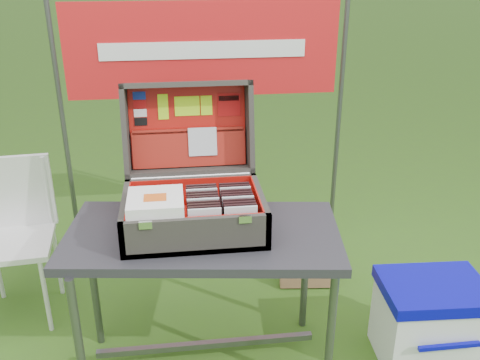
{
  "coord_description": "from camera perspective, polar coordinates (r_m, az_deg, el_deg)",
  "views": [
    {
      "loc": [
        -0.19,
        -2.07,
        1.85
      ],
      "look_at": [
        0.09,
        0.1,
        0.9
      ],
      "focal_mm": 40.0,
      "sensor_mm": 36.0,
      "label": 1
    }
  ],
  "objects": [
    {
      "name": "lid_card_neon_tall",
      "position": [
        2.53,
        -8.2,
        7.73
      ],
      "size": [
        0.05,
        0.03,
        0.11
      ],
      "primitive_type": "cube",
      "rotation": [
        -1.79,
        0.0,
        0.0
      ],
      "color": "#ACE715",
      "rests_on": "suitcase_lid_liner"
    },
    {
      "name": "cd_right_1",
      "position": [
        2.16,
        0.01,
        -4.38
      ],
      "size": [
        0.13,
        0.01,
        0.15
      ],
      "primitive_type": "cube",
      "color": "black",
      "rests_on": "suitcase_liner_floor"
    },
    {
      "name": "cd_left_3",
      "position": [
        2.19,
        -3.88,
        -4.02
      ],
      "size": [
        0.13,
        0.01,
        0.15
      ],
      "primitive_type": "cube",
      "color": "black",
      "rests_on": "suitcase_liner_floor"
    },
    {
      "name": "suitcase_liner_wall_right",
      "position": [
        2.3,
        1.81,
        -2.91
      ],
      "size": [
        0.01,
        0.38,
        0.14
      ],
      "primitive_type": "cube",
      "color": "red",
      "rests_on": "suitcase_base_bottom"
    },
    {
      "name": "suitcase_lid_rim_far",
      "position": [
        2.48,
        -5.74,
        10.14
      ],
      "size": [
        0.6,
        0.16,
        0.06
      ],
      "primitive_type": "cube",
      "rotation": [
        -1.79,
        0.0,
        0.0
      ],
      "color": "#44413A",
      "rests_on": "suitcase_lid_back"
    },
    {
      "name": "lid_sticker_band",
      "position": [
        2.54,
        -1.19,
        8.04
      ],
      "size": [
        0.11,
        0.03,
        0.1
      ],
      "primitive_type": "cube",
      "rotation": [
        -1.79,
        0.0,
        0.0
      ],
      "color": "red",
      "rests_on": "suitcase_lid_liner"
    },
    {
      "name": "table",
      "position": [
        2.5,
        -3.76,
        -12.84
      ],
      "size": [
        1.24,
        0.73,
        0.73
      ],
      "primitive_type": null,
      "rotation": [
        0.0,
        0.0,
        -0.13
      ],
      "color": "#2A2A2F",
      "rests_on": "ground"
    },
    {
      "name": "lid_sticker_cc_b",
      "position": [
        2.54,
        -10.64,
        7.93
      ],
      "size": [
        0.06,
        0.01,
        0.04
      ],
      "primitive_type": "cube",
      "rotation": [
        -1.79,
        0.0,
        0.0
      ],
      "color": "red",
      "rests_on": "suitcase_lid_liner"
    },
    {
      "name": "cd_left_5",
      "position": [
        2.23,
        -3.95,
        -3.47
      ],
      "size": [
        0.13,
        0.01,
        0.15
      ],
      "primitive_type": "cube",
      "color": "black",
      "rests_on": "suitcase_liner_floor"
    },
    {
      "name": "songbook_graphic",
      "position": [
        2.15,
        -9.05,
        -1.84
      ],
      "size": [
        0.09,
        0.07,
        0.0
      ],
      "primitive_type": "cube",
      "color": "#D85919",
      "rests_on": "songbook_8"
    },
    {
      "name": "suitcase_lid_rim_left",
      "position": [
        2.5,
        -12.1,
        5.17
      ],
      "size": [
        0.02,
        0.25,
        0.45
      ],
      "primitive_type": "cube",
      "rotation": [
        -1.79,
        0.0,
        0.0
      ],
      "color": "#44413A",
      "rests_on": "suitcase_lid_back"
    },
    {
      "name": "cd_right_3",
      "position": [
        2.2,
        -0.14,
        -3.81
      ],
      "size": [
        0.13,
        0.01,
        0.15
      ],
      "primitive_type": "cube",
      "color": "black",
      "rests_on": "suitcase_liner_floor"
    },
    {
      "name": "cd_left_9",
      "position": [
        2.32,
        -4.1,
        -2.42
      ],
      "size": [
        0.13,
        0.01,
        0.15
      ],
      "primitive_type": "cube",
      "color": "black",
      "rests_on": "suitcase_liner_floor"
    },
    {
      "name": "songbook_5",
      "position": [
        2.17,
        -9.02,
        -2.18
      ],
      "size": [
        0.22,
        0.22,
        0.0
      ],
      "primitive_type": "cube",
      "color": "white",
      "rests_on": "suitcase_base_wall_front"
    },
    {
      "name": "cd_right_8",
      "position": [
        2.31,
        -0.5,
        -2.48
      ],
      "size": [
        0.13,
        0.01,
        0.15
      ],
      "primitive_type": "cube",
      "color": "silver",
      "rests_on": "suitcase_liner_floor"
    },
    {
      "name": "cardboard_box",
      "position": [
        3.19,
        7.33,
        -8.28
      ],
      "size": [
        0.34,
        0.16,
        0.35
      ],
      "primitive_type": "cube",
      "rotation": [
        -0.22,
        0.0,
        -0.1
      ],
      "color": "brown",
      "rests_on": "ground"
    },
    {
      "name": "songbook_3",
      "position": [
        2.17,
        -9.0,
        -2.42
      ],
      "size": [
        0.22,
        0.22,
        0.0
      ],
      "primitive_type": "cube",
      "color": "white",
      "rests_on": "suitcase_base_wall_front"
    },
    {
      "name": "cd_right_10",
      "position": [
        2.35,
        -0.63,
        -1.98
      ],
      "size": [
        0.13,
        0.01,
        0.15
      ],
      "primitive_type": "cube",
      "color": "black",
      "rests_on": "suitcase_liner_floor"
    },
    {
      "name": "chair",
      "position": [
        3.03,
        -23.0,
        -6.46
      ],
      "size": [
        0.42,
        0.46,
        0.85
      ],
      "primitive_type": null,
      "rotation": [
        0.0,
        0.0,
        0.08
      ],
      "color": "silver",
      "rests_on": "ground"
    },
    {
      "name": "cooler",
      "position": [
        2.79,
        19.52,
        -14.02
      ],
      "size": [
        0.5,
        0.39,
        0.42
      ],
      "primitive_type": null,
      "rotation": [
        0.0,
        0.0,
        -0.05
      ],
      "color": "white",
      "rests_on": "ground"
    },
    {
      "name": "lid_sticker_cc_a",
      "position": [
        2.53,
        -10.7,
        8.83
      ],
      "size": [
        0.06,
        0.01,
        0.04
      ],
      "primitive_type": "cube",
      "rotation": [
        -1.79,
        0.0,
        0.0
      ],
      "color": "#1933B2",
      "rests_on": "suitcase_lid_liner"
    },
    {
      "name": "cd_left_8",
      "position": [
        2.29,
        -4.06,
        -2.68
      ],
      "size": [
        0.13,
        0.01,
        0.15
      ],
      "primitive_type": "cube",
      "color": "silver",
      "rests_on": "suitcase_liner_floor"
    },
    {
      "name": "table_leg_br",
      "position": [
        2.77,
        6.98,
        -9.45
      ],
      "size": [
        0.04,
        0.04,
        0.69
      ],
      "primitive_type": "cylinder",
      "color": "#59595B",
      "rests_on": "ground"
    },
    {
      "name": "suitcase_lid_liner",
      "position": [
        2.55,
        -5.56,
        5.64
      ],
      "size": [
        0.54,
        0.09,
        0.37
      ],
      "primitive_type": "cube",
      "rotation": [
        -1.79,
        0.0,
        0.0
      ],
      "color": "red",
      "rests_on": "suitcase_lid_back"
    },
    {
      "name": "chair_leg_fr",
      "position": [
        2.96,
        -20.02,
        -11.48
      ],
      "size": [
        0.02,
        0.02,
        0.44
      ],
      "primitive_type": "cylinder",
      "color": "silver",
      "rests_on": "ground"
    },
    {
      "name": "suitcase_pocket_cd",
      "position": [
        2.52,
        -4.01,
        4.11
      ],
      "size": [
        0.13,
        0.04,
        0.13
      ],
      "primitive_type": "cube",
      "rotation": [
        -1.79,
        0.0,
        0.0
      ],
      "color": "silver",
      "rests_on": "suitcase_lid_pocket"
    },
    {
      "name": "suitcase_liner_wall_back",
      "position": [
        2.45,
        -5.16,
        -1.32
      ],
      "size": [
        0.55,
        0.01,
        0.14
      ],
      "primitive_type": "cube",
      "color": "red",
      "rests_on": "suitcase_base_bottom"
    },
    {
      "name": "suitcase_liner_floor",
      "position": [
        2.31,
        -4.9,
        -4.72
      ],
      "size": [
        0.55,
        0.38,
        0.01
      ],
      "primitive_type": "cube",
      "color": "red",
      "rests_on": "suitcase_base_bottom"
    },
    {
      "name": "suitcase_hinge",
      "position": [
        2.44,
        -5.24,
        0.39
      ],
      "size": [
        0.54,
        0.02,
        0.02
      ],
      "primitive_type": "cylinder",
      "rotation": [
        0.0,
        1.57,
        0.0
      ],
      "color": "silver",
      "rests_on": "suitcase_base_wall_back"
    },
    {
      "name": "songbook_0",
      "position": [
        2.18,
        -8.97,
        -2.78
      ],
      "size": [
        0.22,
        0.22,
        0.0
      ],
      "primitive_type": "cube",
      "color": "white",
      "rests_on": "suitcase_base_wall_front"
    },
    {
      "name": "suitcase_base_bottom",
      "position": [
        2.32,
        -4.88,
        -5.04
      ],
      "size": [
        0.6,
        0.43,
        0.02
      ],
      "primitive_type": "cube",
      "color": "#44413A",
      "rests_on": "table_top"
    },
    {
      "name": "suitcase_base_wall_back",
      "position": [
        2.46,
        -5.16,
        -1.42
      ],
      "size": [
        0.6,
        0.02,
        0.16
      ],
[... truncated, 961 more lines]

